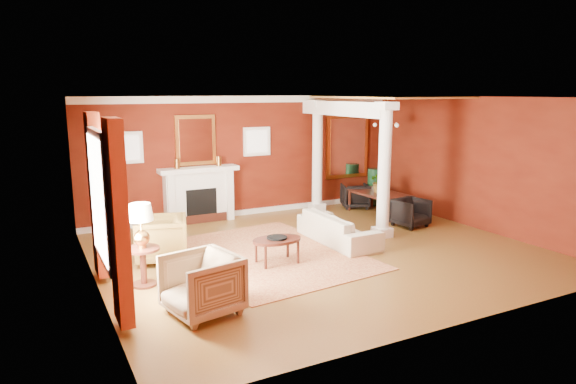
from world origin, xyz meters
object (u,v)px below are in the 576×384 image
armchair_leopard (161,237)px  coffee_table (277,241)px  armchair_stripe (202,282)px  side_table (141,232)px  dining_table (380,197)px  sofa (338,223)px

armchair_leopard → coffee_table: armchair_leopard is taller
armchair_stripe → coffee_table: bearing=115.7°
armchair_leopard → coffee_table: bearing=74.9°
side_table → dining_table: size_ratio=0.83×
side_table → coffee_table: bearing=-0.4°
sofa → armchair_stripe: armchair_stripe is taller
sofa → coffee_table: (-1.67, -0.60, 0.02)m
sofa → coffee_table: size_ratio=2.24×
sofa → side_table: side_table is taller
sofa → dining_table: 2.71m
sofa → armchair_stripe: size_ratio=2.18×
dining_table → side_table: bearing=106.3°
armchair_leopard → side_table: size_ratio=0.68×
sofa → armchair_leopard: 3.49m
sofa → side_table: (-3.99, -0.58, 0.47)m
sofa → side_table: bearing=97.8°
armchair_leopard → sofa: bearing=98.0°
armchair_leopard → side_table: side_table is taller
armchair_stripe → dining_table: armchair_stripe is taller
side_table → dining_table: 6.59m
armchair_leopard → coffee_table: size_ratio=1.00×
sofa → dining_table: dining_table is taller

